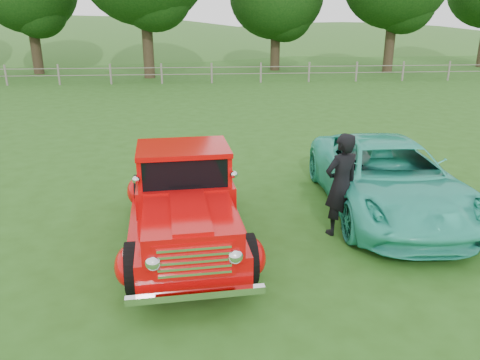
{
  "coord_description": "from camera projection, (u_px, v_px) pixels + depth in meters",
  "views": [
    {
      "loc": [
        -0.89,
        -6.86,
        3.81
      ],
      "look_at": [
        -0.16,
        1.2,
        0.98
      ],
      "focal_mm": 35.0,
      "sensor_mm": 36.0,
      "label": 1
    }
  ],
  "objects": [
    {
      "name": "ground",
      "position": [
        256.0,
        259.0,
        7.78
      ],
      "size": [
        140.0,
        140.0,
        0.0
      ],
      "primitive_type": "plane",
      "color": "#254D14",
      "rests_on": "ground"
    },
    {
      "name": "distant_hills",
      "position": [
        174.0,
        81.0,
        64.84
      ],
      "size": [
        116.0,
        60.0,
        18.0
      ],
      "color": "#2F5B21",
      "rests_on": "ground"
    },
    {
      "name": "fence_line",
      "position": [
        212.0,
        73.0,
        28.26
      ],
      "size": [
        48.0,
        0.12,
        1.2
      ],
      "color": "slate",
      "rests_on": "ground"
    },
    {
      "name": "red_pickup",
      "position": [
        185.0,
        199.0,
        8.16
      ],
      "size": [
        2.5,
        5.1,
        1.78
      ],
      "rotation": [
        0.0,
        0.0,
        0.08
      ],
      "color": "black",
      "rests_on": "ground"
    },
    {
      "name": "teal_sedan",
      "position": [
        387.0,
        177.0,
        9.53
      ],
      "size": [
        2.68,
        5.32,
        1.44
      ],
      "primitive_type": "imported",
      "rotation": [
        0.0,
        0.0,
        -0.06
      ],
      "color": "#2EBA9D",
      "rests_on": "ground"
    },
    {
      "name": "man",
      "position": [
        341.0,
        185.0,
        8.41
      ],
      "size": [
        0.82,
        0.68,
        1.91
      ],
      "primitive_type": "imported",
      "rotation": [
        0.0,
        0.0,
        3.52
      ],
      "color": "black",
      "rests_on": "ground"
    }
  ]
}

